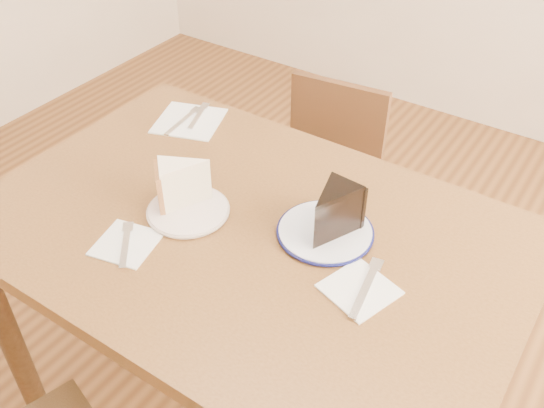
% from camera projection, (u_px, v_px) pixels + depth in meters
% --- Properties ---
extents(table, '(1.20, 0.80, 0.75)m').
position_uv_depth(table, '(248.00, 259.00, 1.39)').
color(table, '#492C13').
rests_on(table, ground).
extents(chair_far, '(0.41, 0.41, 0.76)m').
position_uv_depth(chair_far, '(319.00, 192.00, 1.96)').
color(chair_far, '#381F10').
rests_on(chair_far, ground).
extents(plate_cream, '(0.18, 0.18, 0.01)m').
position_uv_depth(plate_cream, '(188.00, 211.00, 1.36)').
color(plate_cream, silver).
rests_on(plate_cream, table).
extents(plate_navy, '(0.20, 0.20, 0.01)m').
position_uv_depth(plate_navy, '(325.00, 232.00, 1.31)').
color(plate_navy, white).
rests_on(plate_navy, table).
extents(carrot_cake, '(0.13, 0.13, 0.09)m').
position_uv_depth(carrot_cake, '(186.00, 184.00, 1.35)').
color(carrot_cake, white).
rests_on(carrot_cake, plate_cream).
extents(chocolate_cake, '(0.09, 0.13, 0.10)m').
position_uv_depth(chocolate_cake, '(330.00, 216.00, 1.26)').
color(chocolate_cake, black).
rests_on(chocolate_cake, plate_navy).
extents(napkin_cream, '(0.14, 0.14, 0.00)m').
position_uv_depth(napkin_cream, '(126.00, 243.00, 1.28)').
color(napkin_cream, white).
rests_on(napkin_cream, table).
extents(napkin_navy, '(0.16, 0.16, 0.00)m').
position_uv_depth(napkin_navy, '(359.00, 289.00, 1.18)').
color(napkin_navy, white).
rests_on(napkin_navy, table).
extents(napkin_spare, '(0.22, 0.22, 0.00)m').
position_uv_depth(napkin_spare, '(189.00, 121.00, 1.67)').
color(napkin_spare, white).
rests_on(napkin_spare, table).
extents(fork_cream, '(0.10, 0.12, 0.00)m').
position_uv_depth(fork_cream, '(126.00, 245.00, 1.27)').
color(fork_cream, silver).
rests_on(fork_cream, napkin_cream).
extents(knife_navy, '(0.04, 0.17, 0.00)m').
position_uv_depth(knife_navy, '(366.00, 288.00, 1.18)').
color(knife_navy, silver).
rests_on(knife_navy, napkin_navy).
extents(fork_spare, '(0.06, 0.14, 0.00)m').
position_uv_depth(fork_spare, '(198.00, 116.00, 1.68)').
color(fork_spare, silver).
rests_on(fork_spare, napkin_spare).
extents(knife_spare, '(0.03, 0.16, 0.00)m').
position_uv_depth(knife_spare, '(183.00, 121.00, 1.66)').
color(knife_spare, silver).
rests_on(knife_spare, napkin_spare).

